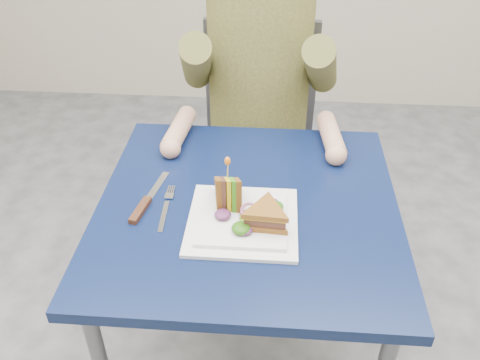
# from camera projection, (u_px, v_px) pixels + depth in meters

# --- Properties ---
(table) EXTENTS (0.75, 0.75, 0.73)m
(table) POSITION_uv_depth(u_px,v_px,m) (248.00, 227.00, 1.32)
(table) COLOR black
(table) RESTS_ON ground
(chair) EXTENTS (0.42, 0.40, 0.93)m
(chair) POSITION_uv_depth(u_px,v_px,m) (259.00, 130.00, 1.94)
(chair) COLOR #47474C
(chair) RESTS_ON ground
(diner) EXTENTS (0.54, 0.59, 0.74)m
(diner) POSITION_uv_depth(u_px,v_px,m) (260.00, 47.00, 1.63)
(diner) COLOR brown
(diner) RESTS_ON chair
(plate) EXTENTS (0.26, 0.26, 0.02)m
(plate) POSITION_uv_depth(u_px,v_px,m) (243.00, 220.00, 1.21)
(plate) COLOR white
(plate) RESTS_ON table
(sandwich_flat) EXTENTS (0.13, 0.13, 0.05)m
(sandwich_flat) POSITION_uv_depth(u_px,v_px,m) (266.00, 216.00, 1.16)
(sandwich_flat) COLOR brown
(sandwich_flat) RESTS_ON plate
(sandwich_upright) EXTENTS (0.08, 0.13, 0.13)m
(sandwich_upright) POSITION_uv_depth(u_px,v_px,m) (228.00, 193.00, 1.22)
(sandwich_upright) COLOR brown
(sandwich_upright) RESTS_ON plate
(fork) EXTENTS (0.02, 0.18, 0.01)m
(fork) POSITION_uv_depth(u_px,v_px,m) (166.00, 209.00, 1.25)
(fork) COLOR silver
(fork) RESTS_ON table
(knife) EXTENTS (0.06, 0.22, 0.02)m
(knife) POSITION_uv_depth(u_px,v_px,m) (144.00, 205.00, 1.26)
(knife) COLOR silver
(knife) RESTS_ON table
(toothpick) EXTENTS (0.01, 0.01, 0.06)m
(toothpick) POSITION_uv_depth(u_px,v_px,m) (228.00, 171.00, 1.18)
(toothpick) COLOR tan
(toothpick) RESTS_ON sandwich_upright
(toothpick_frill) EXTENTS (0.01, 0.01, 0.02)m
(toothpick_frill) POSITION_uv_depth(u_px,v_px,m) (228.00, 161.00, 1.16)
(toothpick_frill) COLOR orange
(toothpick_frill) RESTS_ON sandwich_upright
(lettuce_spill) EXTENTS (0.15, 0.13, 0.02)m
(lettuce_spill) POSITION_uv_depth(u_px,v_px,m) (245.00, 211.00, 1.20)
(lettuce_spill) COLOR #337A14
(lettuce_spill) RESTS_ON plate
(onion_ring) EXTENTS (0.04, 0.04, 0.02)m
(onion_ring) POSITION_uv_depth(u_px,v_px,m) (249.00, 211.00, 1.19)
(onion_ring) COLOR #9E4C7A
(onion_ring) RESTS_ON plate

